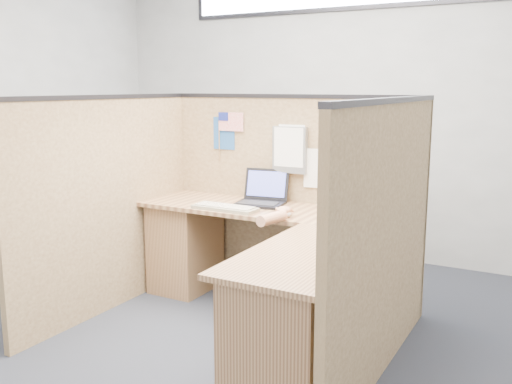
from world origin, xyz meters
The scene contains 13 objects.
floor centered at (0.00, 0.00, 0.00)m, with size 5.00×5.00×0.00m, color #20252E.
wall_back centered at (0.00, 2.25, 1.40)m, with size 5.00×5.00×0.00m, color #989B9D.
cubicle_partitions centered at (0.00, 0.43, 0.77)m, with size 2.06×1.83×1.53m.
l_desk centered at (0.18, 0.29, 0.39)m, with size 1.95×1.75×0.73m.
laptop centered at (-0.12, 0.80, 0.79)m, with size 0.38×0.37×0.25m.
keyboard centered at (-0.25, 0.48, 0.75)m, with size 0.48×0.17×0.03m.
mouse centered at (0.21, 0.48, 0.75)m, with size 0.11×0.07×0.04m, color #B6B6BA.
hand_forearm centered at (0.22, 0.34, 0.77)m, with size 0.11×0.39×0.08m.
blue_poster centered at (-0.57, 0.97, 1.22)m, with size 0.19×0.00×0.25m, color #204F93.
american_flag centered at (-0.52, 0.96, 1.30)m, with size 0.23×0.01×0.39m.
file_holder centered at (0.02, 0.94, 1.13)m, with size 0.27×0.05×0.34m.
paper_left centered at (0.02, 0.97, 1.17)m, with size 0.21×0.00×0.27m, color white.
paper_right centered at (0.25, 0.97, 1.00)m, with size 0.23×0.00×0.29m, color white.
Camera 1 is at (1.83, -2.85, 1.59)m, focal length 40.00 mm.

